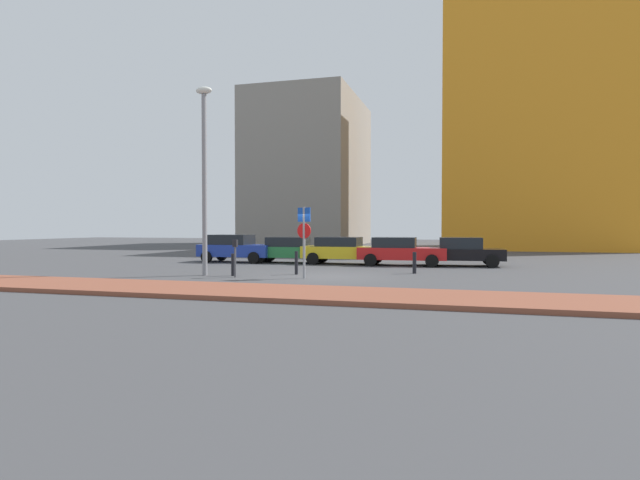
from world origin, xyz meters
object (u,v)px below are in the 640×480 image
at_px(parked_car_blue, 236,248).
at_px(traffic_bollard_near, 296,263).
at_px(parked_car_red, 400,251).
at_px(parked_car_green, 290,249).
at_px(street_lamp, 204,166).
at_px(traffic_bollard_mid, 414,263).
at_px(traffic_bollard_far, 233,265).
at_px(parked_car_black, 461,251).
at_px(parked_car_yellow, 344,250).
at_px(parking_meter, 235,253).
at_px(parking_sign_post, 304,233).

bearing_deg(parked_car_blue, traffic_bollard_near, -47.53).
distance_m(parked_car_blue, parked_car_red, 9.30).
height_order(parked_car_blue, parked_car_green, parked_car_blue).
distance_m(parked_car_blue, street_lamp, 8.80).
xyz_separation_m(street_lamp, traffic_bollard_mid, (8.23, 3.22, -4.04)).
bearing_deg(traffic_bollard_far, parked_car_black, 41.87).
bearing_deg(parked_car_yellow, parked_car_blue, -178.61).
height_order(parked_car_green, parking_meter, parking_meter).
bearing_deg(parked_car_yellow, traffic_bollard_far, -110.20).
xyz_separation_m(street_lamp, traffic_bollard_near, (3.50, 1.42, -4.01)).
bearing_deg(parking_sign_post, street_lamp, 179.60).
xyz_separation_m(parked_car_green, traffic_bollard_near, (2.58, -6.53, -0.26)).
xyz_separation_m(parked_car_black, parking_sign_post, (-5.79, -8.14, 0.99)).
bearing_deg(parking_sign_post, traffic_bollard_near, 118.95).
height_order(parking_meter, traffic_bollard_far, parking_meter).
distance_m(parked_car_red, parking_meter, 9.75).
relative_size(parked_car_yellow, traffic_bollard_far, 4.94).
distance_m(parked_car_blue, parking_sign_post, 10.14).
xyz_separation_m(parked_car_red, parked_car_black, (3.02, 0.49, -0.00)).
height_order(street_lamp, traffic_bollard_mid, street_lamp).
relative_size(traffic_bollard_near, traffic_bollard_mid, 1.06).
relative_size(parked_car_black, traffic_bollard_far, 4.70).
relative_size(parked_car_red, street_lamp, 0.59).
bearing_deg(parking_meter, parked_car_red, 55.56).
bearing_deg(traffic_bollard_far, street_lamp, -173.55).
relative_size(parked_car_black, parking_sign_post, 1.55).
relative_size(parked_car_blue, street_lamp, 0.56).
bearing_deg(parking_meter, parked_car_blue, 115.08).
distance_m(parking_meter, traffic_bollard_far, 0.83).
relative_size(parked_car_red, parked_car_black, 1.05).
distance_m(parked_car_green, parking_sign_post, 8.72).
height_order(parked_car_green, parked_car_yellow, parked_car_yellow).
bearing_deg(parked_car_black, parked_car_blue, -177.99).
bearing_deg(parked_car_yellow, parked_car_black, 2.64).
height_order(parked_car_red, traffic_bollard_near, parked_car_red).
relative_size(parked_car_green, traffic_bollard_near, 4.56).
bearing_deg(traffic_bollard_mid, street_lamp, -158.60).
distance_m(parked_car_blue, parked_car_black, 12.33).
distance_m(parked_car_yellow, street_lamp, 9.56).
bearing_deg(traffic_bollard_far, parked_car_red, 51.89).
distance_m(parking_sign_post, parking_meter, 2.88).
xyz_separation_m(parked_car_green, parking_meter, (0.64, -8.37, 0.22)).
distance_m(parked_car_green, traffic_bollard_mid, 8.71).
height_order(parked_car_yellow, street_lamp, street_lamp).
xyz_separation_m(parked_car_green, street_lamp, (-0.92, -7.95, 3.75)).
bearing_deg(parked_car_red, parked_car_black, 9.12).
distance_m(parked_car_black, street_lamp, 13.48).
bearing_deg(parked_car_green, parked_car_yellow, -2.26).
distance_m(parked_car_green, street_lamp, 8.84).
distance_m(parking_sign_post, street_lamp, 5.10).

